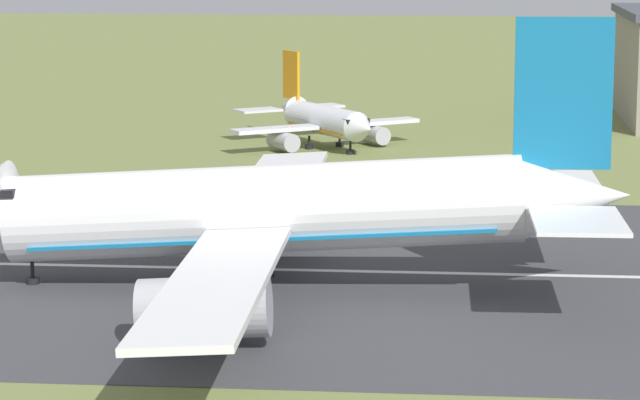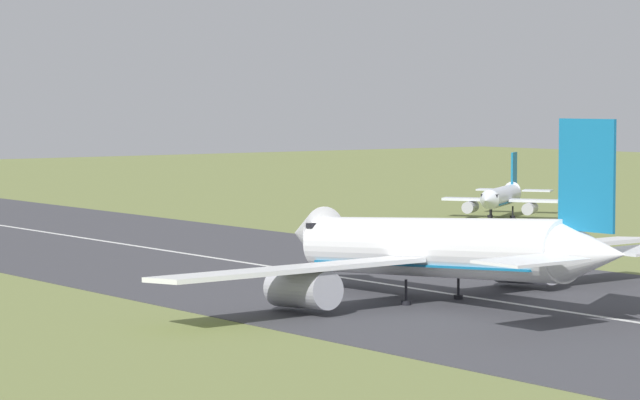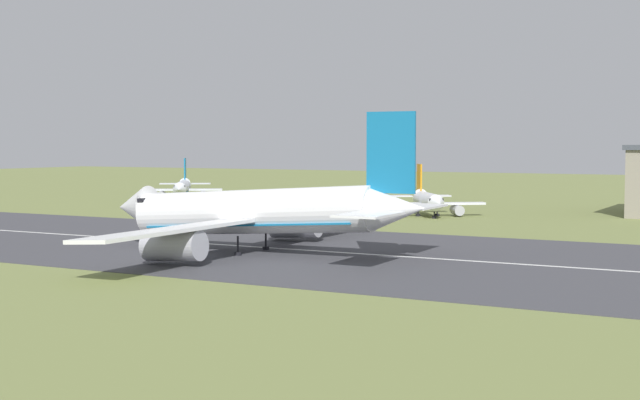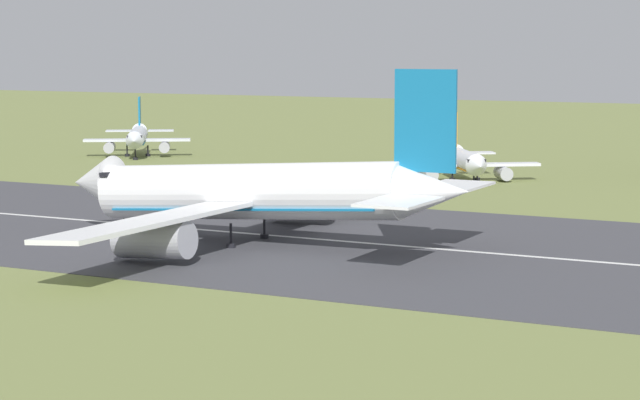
% 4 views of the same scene
% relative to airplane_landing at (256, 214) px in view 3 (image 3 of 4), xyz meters
% --- Properties ---
extents(runway_strip, '(469.63, 51.19, 0.06)m').
position_rel_airplane_landing_xyz_m(runway_strip, '(39.19, 5.04, -4.73)').
color(runway_strip, '#3D3D42').
rests_on(runway_strip, ground_plane).
extents(runway_centreline, '(422.66, 0.70, 0.01)m').
position_rel_airplane_landing_xyz_m(runway_centreline, '(39.19, 5.04, -4.70)').
color(runway_centreline, silver).
rests_on(runway_centreline, runway_strip).
extents(airplane_landing, '(42.64, 56.94, 16.60)m').
position_rel_airplane_landing_xyz_m(airplane_landing, '(0.00, 0.00, 0.00)').
color(airplane_landing, white).
rests_on(airplane_landing, ground_plane).
extents(airplane_parked_east, '(19.38, 18.92, 9.29)m').
position_rel_airplane_landing_xyz_m(airplane_parked_east, '(-2.31, 61.14, -2.06)').
color(airplane_parked_east, silver).
rests_on(airplane_parked_east, ground_plane).
extents(airplane_parked_far_east, '(19.12, 21.54, 9.73)m').
position_rel_airplane_landing_xyz_m(airplane_parked_far_east, '(-65.51, 71.69, -1.55)').
color(airplane_parked_far_east, silver).
rests_on(airplane_parked_far_east, ground_plane).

